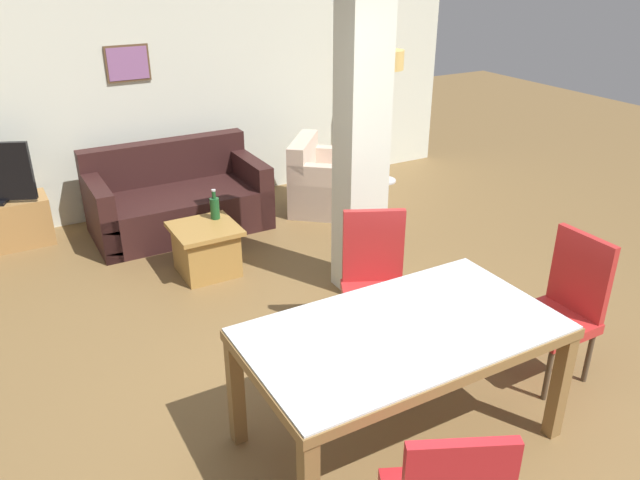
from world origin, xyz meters
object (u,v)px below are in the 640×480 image
at_px(dining_chair_far_right, 375,278).
at_px(armchair, 329,185).
at_px(dining_chair_head_right, 563,304).
at_px(sofa, 178,202).
at_px(coffee_table, 206,249).
at_px(bottle, 215,207).
at_px(dining_table, 401,350).
at_px(floor_lamp, 388,72).

xyz_separation_m(dining_chair_far_right, armchair, (1.03, 2.41, -0.25)).
xyz_separation_m(dining_chair_head_right, armchair, (0.15, 3.31, -0.25)).
xyz_separation_m(sofa, coffee_table, (-0.09, -1.08, -0.06)).
relative_size(dining_chair_head_right, bottle, 3.65).
distance_m(dining_table, sofa, 3.64).
bearing_deg(sofa, dining_table, 92.59).
bearing_deg(floor_lamp, coffee_table, -156.10).
height_order(dining_table, coffee_table, dining_table).
relative_size(dining_chair_head_right, floor_lamp, 0.63).
height_order(dining_table, dining_chair_far_right, dining_chair_far_right).
height_order(dining_chair_head_right, floor_lamp, floor_lamp).
distance_m(sofa, coffee_table, 1.08).
distance_m(dining_chair_far_right, armchair, 2.63).
height_order(dining_chair_far_right, armchair, dining_chair_far_right).
bearing_deg(dining_chair_far_right, dining_chair_head_right, 159.92).
xyz_separation_m(sofa, floor_lamp, (2.66, 0.14, 1.05)).
height_order(armchair, floor_lamp, floor_lamp).
distance_m(coffee_table, bottle, 0.38).
bearing_deg(bottle, dining_chair_head_right, -62.11).
relative_size(dining_chair_far_right, dining_chair_head_right, 1.00).
height_order(sofa, coffee_table, sofa).
distance_m(dining_chair_head_right, bottle, 3.02).
distance_m(dining_chair_far_right, floor_lamp, 3.62).
bearing_deg(bottle, dining_chair_far_right, -73.27).
distance_m(dining_table, dining_chair_far_right, 1.00).
bearing_deg(armchair, floor_lamp, 153.45).
bearing_deg(armchair, dining_chair_head_right, 37.41).
relative_size(armchair, floor_lamp, 0.74).
bearing_deg(sofa, coffee_table, 85.34).
xyz_separation_m(dining_table, sofa, (-0.16, 3.62, -0.33)).
height_order(dining_chair_head_right, bottle, dining_chair_head_right).
height_order(dining_table, sofa, sofa).
bearing_deg(sofa, armchair, 169.28).
bearing_deg(coffee_table, sofa, 85.34).
height_order(dining_chair_far_right, bottle, dining_chair_far_right).
height_order(dining_table, armchair, armchair).
relative_size(dining_table, coffee_table, 3.11).
height_order(sofa, floor_lamp, floor_lamp).
relative_size(dining_table, dining_chair_head_right, 1.75).
height_order(dining_chair_far_right, coffee_table, dining_chair_far_right).
bearing_deg(dining_table, coffee_table, 95.65).
xyz_separation_m(coffee_table, floor_lamp, (2.75, 1.22, 1.11)).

